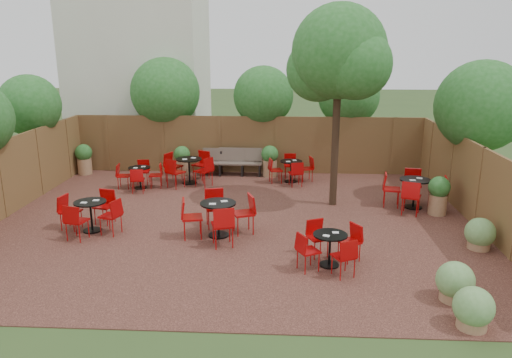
{
  "coord_description": "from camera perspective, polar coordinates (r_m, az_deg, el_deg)",
  "views": [
    {
      "loc": [
        1.18,
        -11.63,
        4.32
      ],
      "look_at": [
        0.52,
        0.5,
        1.0
      ],
      "focal_mm": 34.17,
      "sensor_mm": 36.0,
      "label": 1
    }
  ],
  "objects": [
    {
      "name": "ground",
      "position": [
        12.47,
        -2.52,
        -5.01
      ],
      "size": [
        80.0,
        80.0,
        0.0
      ],
      "primitive_type": "plane",
      "color": "#354F23",
      "rests_on": "ground"
    },
    {
      "name": "courtyard_paving",
      "position": [
        12.46,
        -2.52,
        -4.97
      ],
      "size": [
        12.0,
        10.0,
        0.02
      ],
      "primitive_type": "cube",
      "color": "#351D16",
      "rests_on": "ground"
    },
    {
      "name": "fence_back",
      "position": [
        17.0,
        -0.93,
        4.02
      ],
      "size": [
        12.0,
        0.08,
        2.0
      ],
      "primitive_type": "cube",
      "color": "#51331E",
      "rests_on": "ground"
    },
    {
      "name": "fence_left",
      "position": [
        14.07,
        -27.69,
        -0.16
      ],
      "size": [
        0.08,
        10.0,
        2.0
      ],
      "primitive_type": "cube",
      "color": "#51331E",
      "rests_on": "ground"
    },
    {
      "name": "fence_right",
      "position": [
        13.02,
        24.72,
        -0.92
      ],
      "size": [
        0.08,
        10.0,
        2.0
      ],
      "primitive_type": "cube",
      "color": "#51331E",
      "rests_on": "ground"
    },
    {
      "name": "neighbour_building",
      "position": [
        20.44,
        -13.42,
        13.99
      ],
      "size": [
        5.0,
        4.0,
        8.0
      ],
      "primitive_type": "cube",
      "color": "beige",
      "rests_on": "ground"
    },
    {
      "name": "overhang_foliage",
      "position": [
        14.54,
        -6.6,
        8.75
      ],
      "size": [
        15.8,
        10.68,
        2.51
      ],
      "color": "#215F1F",
      "rests_on": "ground"
    },
    {
      "name": "courtyard_tree",
      "position": [
        13.21,
        9.65,
        13.75
      ],
      "size": [
        2.67,
        2.57,
        5.41
      ],
      "rotation": [
        0.0,
        0.0,
        0.33
      ],
      "color": "black",
      "rests_on": "courtyard_paving"
    },
    {
      "name": "park_bench_left",
      "position": [
        16.82,
        -3.83,
        2.07
      ],
      "size": [
        1.47,
        0.5,
        0.9
      ],
      "rotation": [
        0.0,
        0.0,
        -0.02
      ],
      "color": "brown",
      "rests_on": "courtyard_paving"
    },
    {
      "name": "park_bench_right",
      "position": [
        16.76,
        -1.84,
        2.09
      ],
      "size": [
        1.51,
        0.54,
        0.92
      ],
      "rotation": [
        0.0,
        0.0,
        -0.04
      ],
      "color": "brown",
      "rests_on": "courtyard_paving"
    },
    {
      "name": "bistro_tables",
      "position": [
        13.27,
        -1.71,
        -1.61
      ],
      "size": [
        9.82,
        7.74,
        0.94
      ],
      "color": "black",
      "rests_on": "courtyard_paving"
    },
    {
      "name": "planters",
      "position": [
        15.76,
        -3.07,
        1.54
      ],
      "size": [
        11.52,
        4.25,
        1.06
      ],
      "color": "#946C4A",
      "rests_on": "courtyard_paving"
    },
    {
      "name": "low_shrubs",
      "position": [
        9.88,
        23.75,
        -9.76
      ],
      "size": [
        1.96,
        3.84,
        0.71
      ],
      "color": "#946C4A",
      "rests_on": "courtyard_paving"
    }
  ]
}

